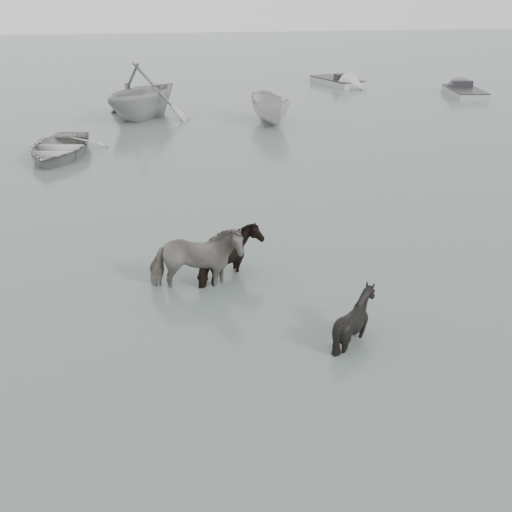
% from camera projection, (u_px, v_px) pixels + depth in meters
% --- Properties ---
extents(ground, '(140.00, 140.00, 0.00)m').
position_uv_depth(ground, '(367.00, 323.00, 12.63)').
color(ground, '#4E5D56').
rests_on(ground, ground).
extents(pony_pinto, '(2.13, 1.11, 1.74)m').
position_uv_depth(pony_pinto, '(196.00, 251.00, 13.72)').
color(pony_pinto, black).
rests_on(pony_pinto, ground).
extents(pony_dark, '(1.68, 1.79, 1.45)m').
position_uv_depth(pony_dark, '(232.00, 248.00, 14.25)').
color(pony_dark, black).
rests_on(pony_dark, ground).
extents(pony_black, '(1.27, 1.15, 1.32)m').
position_uv_depth(pony_black, '(355.00, 308.00, 11.84)').
color(pony_black, black).
rests_on(pony_black, ground).
extents(rowboat_lead, '(3.79, 4.83, 0.91)m').
position_uv_depth(rowboat_lead, '(58.00, 145.00, 24.03)').
color(rowboat_lead, '#A6A6A2').
rests_on(rowboat_lead, ground).
extents(rowboat_trail, '(6.66, 6.84, 2.74)m').
position_uv_depth(rowboat_trail, '(143.00, 89.00, 30.23)').
color(rowboat_trail, '#9FA2A0').
rests_on(rowboat_trail, ground).
extents(boat_small, '(1.77, 3.95, 1.48)m').
position_uv_depth(boat_small, '(271.00, 107.00, 29.36)').
color(boat_small, beige).
rests_on(boat_small, ground).
extents(skiff_port, '(2.29, 5.18, 0.75)m').
position_uv_depth(skiff_port, '(465.00, 89.00, 36.27)').
color(skiff_port, '#9C9F9C').
rests_on(skiff_port, ground).
extents(skiff_mid, '(3.30, 5.40, 0.75)m').
position_uv_depth(skiff_mid, '(337.00, 78.00, 39.92)').
color(skiff_mid, '#A7A9A7').
rests_on(skiff_mid, ground).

